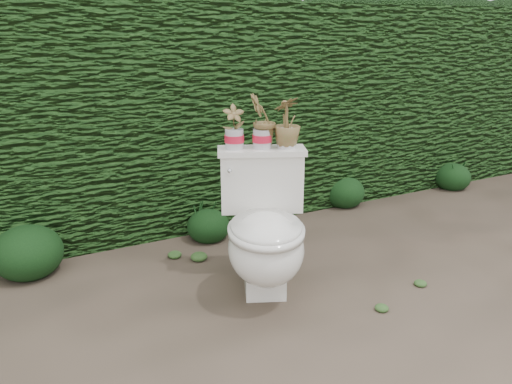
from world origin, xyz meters
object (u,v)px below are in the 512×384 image
toilet (265,233)px  potted_plant_center (262,123)px  potted_plant_right (287,124)px  potted_plant_left (234,128)px

toilet → potted_plant_center: (0.10, 0.22, 0.57)m
potted_plant_right → potted_plant_left: bearing=-43.2°
potted_plant_left → potted_plant_center: potted_plant_center is taller
toilet → potted_plant_left: bearing=122.8°
potted_plant_left → potted_plant_right: size_ratio=0.86×
potted_plant_center → potted_plant_right: (0.13, -0.06, -0.01)m
potted_plant_left → potted_plant_right: 0.30m
toilet → potted_plant_center: potted_plant_center is taller
toilet → potted_plant_right: 0.62m
potted_plant_center → potted_plant_right: size_ratio=1.07×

